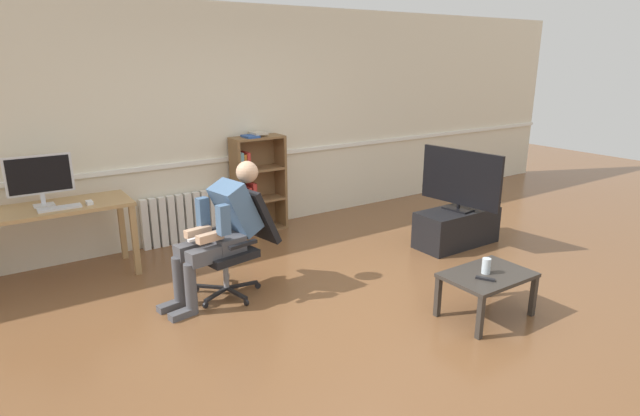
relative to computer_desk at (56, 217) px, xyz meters
name	(u,v)px	position (x,y,z in m)	size (l,w,h in m)	color
ground_plane	(361,312)	(2.00, -2.15, -0.65)	(18.00, 18.00, 0.00)	brown
back_wall	(226,123)	(2.00, 0.50, 0.70)	(12.00, 0.13, 2.70)	beige
computer_desk	(56,217)	(0.00, 0.00, 0.00)	(1.36, 0.60, 0.76)	tan
imac_monitor	(39,177)	(-0.08, 0.08, 0.39)	(0.58, 0.14, 0.48)	silver
keyboard	(60,208)	(0.03, -0.14, 0.12)	(0.37, 0.12, 0.02)	silver
computer_mouse	(89,203)	(0.29, -0.12, 0.12)	(0.06, 0.10, 0.03)	white
bookshelf	(255,185)	(2.25, 0.29, -0.06)	(0.65, 0.29, 1.23)	brown
radiator	(180,219)	(1.32, 0.39, -0.36)	(0.89, 0.08, 0.58)	white
office_chair	(238,237)	(1.34, -1.17, -0.13)	(0.82, 0.63, 0.97)	black
person_seated	(221,228)	(1.16, -1.20, 0.00)	(1.02, 0.48, 1.21)	#4C4C51
tv_stand	(457,227)	(3.94, -1.46, -0.44)	(1.00, 0.44, 0.42)	black
tv_screen	(460,179)	(3.95, -1.46, 0.14)	(0.24, 1.02, 0.69)	black
coffee_table	(487,279)	(2.83, -2.78, -0.31)	(0.73, 0.50, 0.39)	#332D28
drinking_glass	(486,266)	(2.81, -2.77, -0.20)	(0.07, 0.07, 0.13)	silver
spare_remote	(485,279)	(2.71, -2.85, -0.25)	(0.04, 0.15, 0.02)	black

